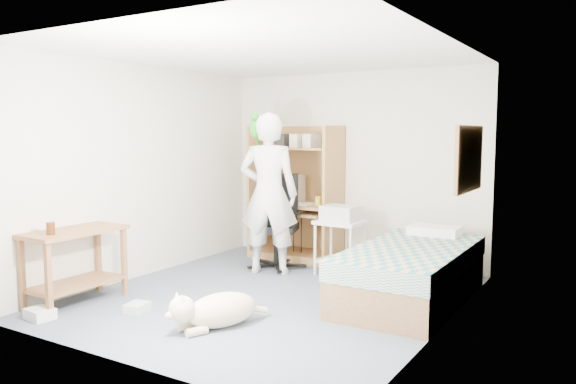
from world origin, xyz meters
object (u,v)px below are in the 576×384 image
(side_desk, at_px, (75,255))
(person, at_px, (269,194))
(dog, at_px, (216,310))
(printer_cart, at_px, (340,239))
(bed, at_px, (411,273))
(computer_hutch, at_px, (297,198))
(office_chair, at_px, (277,235))

(side_desk, height_order, person, person)
(dog, bearing_deg, printer_cart, 112.07)
(bed, bearing_deg, printer_cart, 151.02)
(bed, height_order, printer_cart, same)
(dog, bearing_deg, side_desk, -149.77)
(dog, height_order, printer_cart, printer_cart)
(side_desk, xyz_separation_m, dog, (1.65, 0.16, -0.33))
(computer_hutch, relative_size, dog, 1.93)
(computer_hutch, xyz_separation_m, side_desk, (-0.85, -2.94, -0.33))
(computer_hutch, height_order, side_desk, computer_hutch)
(bed, bearing_deg, dog, -125.83)
(office_chair, bearing_deg, printer_cart, -15.72)
(person, bearing_deg, dog, 89.07)
(printer_cart, bearing_deg, computer_hutch, 154.27)
(computer_hutch, bearing_deg, office_chair, -84.57)
(computer_hutch, distance_m, side_desk, 3.08)
(computer_hutch, xyz_separation_m, office_chair, (0.06, -0.59, -0.40))
(office_chair, xyz_separation_m, dog, (0.75, -2.19, -0.26))
(office_chair, height_order, person, person)
(bed, xyz_separation_m, side_desk, (-2.85, -1.82, 0.21))
(side_desk, relative_size, printer_cart, 1.52)
(person, height_order, dog, person)
(bed, bearing_deg, office_chair, 164.75)
(person, height_order, printer_cart, person)
(side_desk, xyz_separation_m, office_chair, (0.91, 2.35, -0.08))
(person, bearing_deg, printer_cart, -174.49)
(side_desk, xyz_separation_m, person, (0.98, 2.04, 0.48))
(computer_hutch, relative_size, printer_cart, 2.73)
(side_desk, distance_m, office_chair, 2.52)
(office_chair, relative_size, printer_cart, 1.78)
(office_chair, bearing_deg, person, -97.49)
(dog, bearing_deg, person, 134.51)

